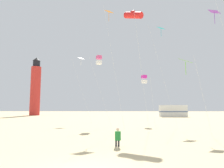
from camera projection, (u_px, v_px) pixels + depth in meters
name	position (u px, v px, depth m)	size (l,w,h in m)	color
kite_flyer_standing	(118.00, 137.00, 12.13)	(0.36, 0.52, 1.16)	#238438
kite_diamond_lime	(186.00, 63.00, 17.11)	(2.52, 2.52, 6.52)	silver
kite_box_magenta	(144.00, 79.00, 28.48)	(1.92, 2.13, 6.87)	silver
kite_diamond_violet	(216.00, 17.00, 18.75)	(3.20, 2.82, 11.52)	silver
kite_diamond_white	(81.00, 61.00, 32.48)	(3.25, 2.62, 10.43)	silver
kite_diamond_cyan	(161.00, 33.00, 26.80)	(3.08, 2.53, 13.11)	silver
kite_tube_scarlet	(133.00, 15.00, 21.88)	(2.56, 2.63, 13.05)	silver
kite_box_rainbow	(99.00, 60.00, 26.35)	(2.81, 2.13, 9.08)	silver
kite_diamond_orange	(109.00, 17.00, 23.98)	(2.37, 2.37, 13.98)	silver
lighthouse_distant	(35.00, 88.00, 58.14)	(2.80, 2.80, 16.80)	red
rv_van_white	(173.00, 111.00, 48.97)	(6.54, 2.63, 2.80)	white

